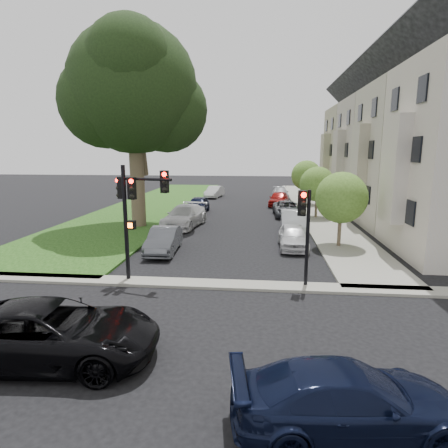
# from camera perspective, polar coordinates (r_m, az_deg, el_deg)

# --- Properties ---
(ground) EXTENTS (140.00, 140.00, 0.00)m
(ground) POSITION_cam_1_polar(r_m,az_deg,el_deg) (13.71, -2.14, -12.31)
(ground) COLOR black
(ground) RESTS_ON ground
(grass_strip) EXTENTS (8.00, 44.00, 0.12)m
(grass_strip) POSITION_cam_1_polar(r_m,az_deg,el_deg) (38.39, -10.60, 2.86)
(grass_strip) COLOR black
(grass_strip) RESTS_ON ground
(sidewalk_right) EXTENTS (3.50, 44.00, 0.12)m
(sidewalk_right) POSITION_cam_1_polar(r_m,az_deg,el_deg) (37.19, 13.41, 2.49)
(sidewalk_right) COLOR gray
(sidewalk_right) RESTS_ON ground
(sidewalk_cross) EXTENTS (60.00, 1.00, 0.12)m
(sidewalk_cross) POSITION_cam_1_polar(r_m,az_deg,el_deg) (15.53, -1.12, -9.19)
(sidewalk_cross) COLOR gray
(sidewalk_cross) RESTS_ON ground
(house_b) EXTENTS (7.70, 7.55, 15.97)m
(house_b) POSITION_cam_1_polar(r_m,az_deg,el_deg) (29.97, 27.36, 12.75)
(house_b) COLOR gray
(house_b) RESTS_ON ground
(house_c) EXTENTS (7.70, 7.55, 15.97)m
(house_c) POSITION_cam_1_polar(r_m,az_deg,el_deg) (37.06, 23.09, 12.55)
(house_c) COLOR beige
(house_c) RESTS_ON ground
(house_d) EXTENTS (7.70, 7.55, 15.97)m
(house_d) POSITION_cam_1_polar(r_m,az_deg,el_deg) (44.29, 20.20, 12.38)
(house_d) COLOR #A8A58C
(house_d) RESTS_ON ground
(eucalyptus) EXTENTS (9.86, 8.95, 13.97)m
(eucalyptus) POSITION_cam_1_polar(r_m,az_deg,el_deg) (27.62, -13.79, 19.33)
(eucalyptus) COLOR brown
(eucalyptus) RESTS_ON ground
(small_tree_a) EXTENTS (2.87, 2.87, 4.31)m
(small_tree_a) POSITION_cam_1_polar(r_m,az_deg,el_deg) (21.91, 17.45, 3.84)
(small_tree_a) COLOR brown
(small_tree_a) RESTS_ON ground
(small_tree_b) EXTENTS (2.81, 2.81, 4.21)m
(small_tree_b) POSITION_cam_1_polar(r_m,az_deg,el_deg) (31.13, 14.01, 5.91)
(small_tree_b) COLOR brown
(small_tree_b) RESTS_ON ground
(small_tree_c) EXTENTS (3.00, 3.00, 4.50)m
(small_tree_c) POSITION_cam_1_polar(r_m,az_deg,el_deg) (38.69, 12.43, 7.23)
(small_tree_c) COLOR brown
(small_tree_c) RESTS_ON ground
(traffic_signal_main) EXTENTS (2.39, 0.71, 4.89)m
(traffic_signal_main) POSITION_cam_1_polar(r_m,az_deg,el_deg) (15.71, -13.55, 3.21)
(traffic_signal_main) COLOR black
(traffic_signal_main) RESTS_ON ground
(traffic_signal_secondary) EXTENTS (0.53, 0.43, 3.97)m
(traffic_signal_secondary) POSITION_cam_1_polar(r_m,az_deg,el_deg) (14.99, 12.20, 0.56)
(traffic_signal_secondary) COLOR black
(traffic_signal_secondary) RESTS_ON ground
(car_cross_near) EXTENTS (5.85, 3.07, 1.57)m
(car_cross_near) POSITION_cam_1_polar(r_m,az_deg,el_deg) (11.14, -24.98, -14.74)
(car_cross_near) COLOR black
(car_cross_near) RESTS_ON ground
(car_cross_far) EXTENTS (4.84, 2.52, 1.34)m
(car_cross_far) POSITION_cam_1_polar(r_m,az_deg,el_deg) (8.45, 18.33, -23.96)
(car_cross_far) COLOR black
(car_cross_far) RESTS_ON ground
(car_parked_0) EXTENTS (1.61, 3.97, 1.35)m
(car_parked_0) POSITION_cam_1_polar(r_m,az_deg,el_deg) (21.54, 10.50, -1.87)
(car_parked_0) COLOR silver
(car_parked_0) RESTS_ON ground
(car_parked_1) EXTENTS (1.72, 4.64, 1.52)m
(car_parked_1) POSITION_cam_1_polar(r_m,az_deg,el_deg) (25.36, 10.52, 0.28)
(car_parked_1) COLOR #999BA0
(car_parked_1) RESTS_ON ground
(car_parked_2) EXTENTS (2.34, 4.70, 1.28)m
(car_parked_2) POSITION_cam_1_polar(r_m,az_deg,el_deg) (31.89, 9.58, 2.29)
(car_parked_2) COLOR #3F4247
(car_parked_2) RESTS_ON ground
(car_parked_3) EXTENTS (2.37, 4.50, 1.46)m
(car_parked_3) POSITION_cam_1_polar(r_m,az_deg,el_deg) (37.80, 8.34, 3.83)
(car_parked_3) COLOR maroon
(car_parked_3) RESTS_ON ground
(car_parked_4) EXTENTS (1.83, 4.48, 1.30)m
(car_parked_4) POSITION_cam_1_polar(r_m,az_deg,el_deg) (43.63, 8.56, 4.68)
(car_parked_4) COLOR #999BA0
(car_parked_4) RESTS_ON ground
(car_parked_5) EXTENTS (1.65, 4.18, 1.35)m
(car_parked_5) POSITION_cam_1_polar(r_m,az_deg,el_deg) (20.54, -9.16, -2.46)
(car_parked_5) COLOR #3F4247
(car_parked_5) RESTS_ON ground
(car_parked_6) EXTENTS (2.95, 5.66, 1.57)m
(car_parked_6) POSITION_cam_1_polar(r_m,az_deg,el_deg) (27.21, -6.04, 1.19)
(car_parked_6) COLOR silver
(car_parked_6) RESTS_ON ground
(car_parked_7) EXTENTS (1.74, 4.19, 1.42)m
(car_parked_7) POSITION_cam_1_polar(r_m,az_deg,el_deg) (33.50, -3.99, 2.96)
(car_parked_7) COLOR black
(car_parked_7) RESTS_ON ground
(car_parked_9) EXTENTS (2.08, 4.25, 1.34)m
(car_parked_9) POSITION_cam_1_polar(r_m,az_deg,el_deg) (44.28, -1.47, 4.92)
(car_parked_9) COLOR silver
(car_parked_9) RESTS_ON ground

